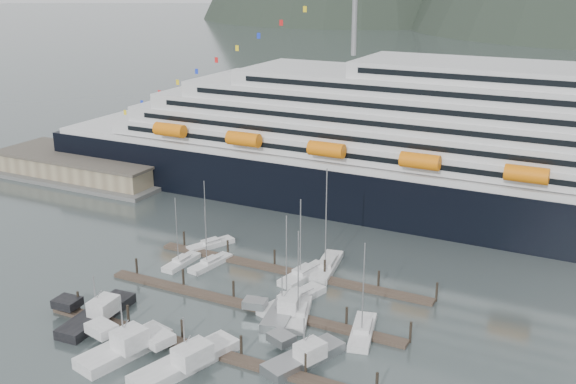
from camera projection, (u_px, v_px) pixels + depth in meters
name	position (u px, v px, depth m)	size (l,w,h in m)	color
ground	(268.00, 324.00, 93.08)	(1600.00, 1600.00, 0.00)	#455251
cruise_ship	(555.00, 168.00, 123.02)	(210.00, 30.40, 50.30)	black
warehouse	(84.00, 167.00, 158.80)	(46.00, 20.00, 5.80)	#595956
dock_near	(198.00, 347.00, 86.66)	(48.18, 2.28, 3.20)	#43342B
dock_mid	(248.00, 305.00, 97.68)	(48.18, 2.28, 3.20)	#43342B
dock_far	(288.00, 271.00, 108.70)	(48.18, 2.28, 3.20)	#43342B
sailboat_a	(182.00, 262.00, 111.61)	(2.52, 7.99, 12.32)	silver
sailboat_b	(211.00, 264.00, 111.23)	(3.64, 8.93, 10.99)	silver
sailboat_c	(299.00, 315.00, 94.62)	(5.81, 10.31, 13.95)	silver
sailboat_d	(292.00, 301.00, 98.61)	(6.20, 12.50, 14.55)	silver
sailboat_e	(211.00, 245.00, 118.86)	(5.75, 8.91, 12.76)	silver
sailboat_f	(304.00, 275.00, 106.84)	(4.95, 10.50, 13.97)	silver
sailboat_g	(327.00, 267.00, 109.82)	(4.87, 12.08, 18.02)	silver
sailboat_h	(362.00, 332.00, 90.03)	(4.86, 9.92, 14.21)	silver
trawler_a	(96.00, 314.00, 93.88)	(9.82, 13.59, 7.37)	black
trawler_b	(124.00, 347.00, 85.54)	(10.37, 13.23, 8.25)	silver
trawler_c	(185.00, 360.00, 82.73)	(11.56, 15.31, 7.60)	silver
trawler_d	(303.00, 356.00, 83.71)	(9.73, 11.88, 6.79)	#949699
trawler_e	(281.00, 311.00, 94.70)	(8.46, 11.00, 6.83)	#949699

